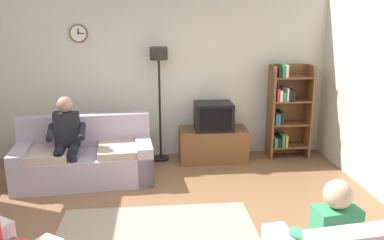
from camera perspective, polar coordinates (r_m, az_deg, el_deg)
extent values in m
plane|color=brown|center=(4.46, -4.26, -16.21)|extent=(12.00, 12.00, 0.00)
cube|color=beige|center=(6.56, -4.96, 6.39)|extent=(6.20, 0.12, 2.70)
cylinder|color=brown|center=(6.53, -16.18, 12.01)|extent=(0.28, 0.03, 0.28)
cylinder|color=white|center=(6.51, -16.20, 12.00)|extent=(0.24, 0.01, 0.24)
cube|color=black|center=(6.50, -16.23, 12.27)|extent=(0.02, 0.01, 0.09)
cube|color=black|center=(6.50, -15.86, 12.02)|extent=(0.11, 0.01, 0.01)
cube|color=#A899A8|center=(5.85, -15.27, -6.67)|extent=(1.97, 1.01, 0.42)
cube|color=#A899A8|center=(6.05, -15.30, -1.47)|extent=(1.91, 0.37, 0.48)
cube|color=#A899A8|center=(5.81, -7.01, -5.66)|extent=(0.30, 0.86, 0.56)
cube|color=#A899A8|center=(5.97, -23.42, -6.26)|extent=(0.30, 0.86, 0.56)
cube|color=tan|center=(5.69, -10.46, -4.21)|extent=(0.66, 0.73, 0.10)
cube|color=tan|center=(5.79, -20.43, -4.60)|extent=(0.66, 0.73, 0.10)
cube|color=brown|center=(6.47, 3.07, -3.56)|extent=(1.10, 0.56, 0.53)
cube|color=black|center=(6.71, 2.75, -2.66)|extent=(1.10, 0.04, 0.03)
cube|color=black|center=(6.32, 3.15, 0.57)|extent=(0.60, 0.48, 0.44)
cube|color=black|center=(6.09, 3.49, 0.01)|extent=(0.50, 0.01, 0.36)
cube|color=brown|center=(6.59, 11.38, 1.09)|extent=(0.04, 0.36, 1.55)
cube|color=brown|center=(6.80, 16.56, 1.19)|extent=(0.04, 0.36, 1.55)
cube|color=brown|center=(6.84, 13.55, 1.47)|extent=(0.64, 0.02, 1.55)
cube|color=brown|center=(6.84, 13.71, -3.60)|extent=(0.60, 0.34, 0.02)
cube|color=#267F4C|center=(6.72, 11.84, -3.01)|extent=(0.05, 0.28, 0.16)
cube|color=black|center=(6.74, 12.38, -2.97)|extent=(0.06, 0.28, 0.16)
cube|color=#267F4C|center=(6.75, 12.88, -2.77)|extent=(0.05, 0.28, 0.20)
cube|color=gold|center=(6.77, 13.31, -2.77)|extent=(0.04, 0.28, 0.20)
cube|color=brown|center=(6.73, 13.91, -0.46)|extent=(0.60, 0.34, 0.02)
cube|color=#2D59A5|center=(6.61, 11.94, 0.28)|extent=(0.03, 0.28, 0.18)
cube|color=#267F4C|center=(6.62, 12.28, 0.29)|extent=(0.03, 0.28, 0.18)
cube|color=black|center=(6.63, 12.70, 0.43)|extent=(0.05, 0.28, 0.21)
cube|color=brown|center=(6.65, 14.11, 2.77)|extent=(0.60, 0.34, 0.02)
cube|color=red|center=(6.53, 12.14, 3.72)|extent=(0.04, 0.28, 0.21)
cube|color=silver|center=(6.54, 12.54, 3.59)|extent=(0.05, 0.28, 0.18)
cube|color=#267F4C|center=(6.56, 13.01, 3.47)|extent=(0.05, 0.28, 0.15)
cube|color=silver|center=(6.57, 13.45, 3.73)|extent=(0.03, 0.28, 0.21)
cube|color=black|center=(6.59, 13.89, 3.64)|extent=(0.06, 0.28, 0.19)
cube|color=black|center=(6.61, 14.32, 3.60)|extent=(0.04, 0.28, 0.18)
cube|color=brown|center=(6.58, 14.32, 6.07)|extent=(0.60, 0.34, 0.02)
cube|color=black|center=(6.47, 12.40, 6.84)|extent=(0.06, 0.28, 0.15)
cube|color=#267F4C|center=(6.49, 12.91, 7.02)|extent=(0.04, 0.28, 0.20)
cube|color=silver|center=(6.50, 13.35, 7.03)|extent=(0.05, 0.28, 0.20)
cylinder|color=black|center=(6.59, -4.55, -5.57)|extent=(0.28, 0.28, 0.03)
cylinder|color=black|center=(6.35, -4.70, 1.52)|extent=(0.04, 0.04, 1.70)
cylinder|color=black|center=(6.21, -4.87, 9.64)|extent=(0.28, 0.28, 0.20)
cube|color=black|center=(5.77, -17.71, -1.20)|extent=(0.36, 0.23, 0.48)
sphere|color=#A37A5B|center=(5.68, -17.99, 2.17)|extent=(0.22, 0.22, 0.22)
cylinder|color=black|center=(5.64, -16.84, -4.02)|extent=(0.16, 0.39, 0.13)
cylinder|color=black|center=(5.67, -18.65, -4.09)|extent=(0.16, 0.39, 0.13)
cylinder|color=black|center=(5.56, -16.82, -7.38)|extent=(0.12, 0.12, 0.52)
cylinder|color=black|center=(5.59, -18.67, -7.43)|extent=(0.12, 0.12, 0.52)
cylinder|color=black|center=(5.65, -15.70, -1.57)|extent=(0.12, 0.34, 0.20)
cylinder|color=black|center=(5.71, -19.90, -1.75)|extent=(0.12, 0.34, 0.20)
cube|color=#338C59|center=(3.32, 20.03, -15.66)|extent=(0.36, 0.24, 0.48)
sphere|color=#D8AD8C|center=(3.17, 20.49, -10.08)|extent=(0.22, 0.22, 0.22)
cylinder|color=#338C59|center=(3.30, 15.85, -15.83)|extent=(0.13, 0.34, 0.20)
cylinder|color=#338C59|center=(3.51, 22.13, -14.52)|extent=(0.13, 0.34, 0.20)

